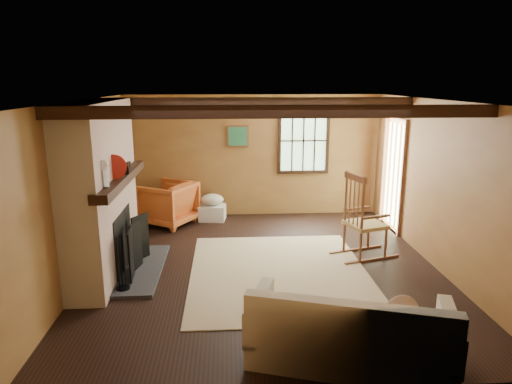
{
  "coord_description": "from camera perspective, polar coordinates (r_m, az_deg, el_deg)",
  "views": [
    {
      "loc": [
        -0.51,
        -6.2,
        2.66
      ],
      "look_at": [
        -0.09,
        0.4,
        1.04
      ],
      "focal_mm": 32.0,
      "sensor_mm": 36.0,
      "label": 1
    }
  ],
  "objects": [
    {
      "name": "ground",
      "position": [
        6.76,
        1.0,
        -9.41
      ],
      "size": [
        5.5,
        5.5,
        0.0
      ],
      "primitive_type": "plane",
      "color": "black",
      "rests_on": "ground"
    },
    {
      "name": "room_envelope",
      "position": [
        6.57,
        2.8,
        4.77
      ],
      "size": [
        5.02,
        5.52,
        2.44
      ],
      "color": "olive",
      "rests_on": "ground"
    },
    {
      "name": "fireplace",
      "position": [
        6.61,
        -18.56,
        -0.59
      ],
      "size": [
        1.02,
        2.3,
        2.4
      ],
      "color": "#A3473F",
      "rests_on": "ground"
    },
    {
      "name": "rug",
      "position": [
        6.6,
        2.9,
        -10.01
      ],
      "size": [
        2.5,
        3.0,
        0.01
      ],
      "primitive_type": "cube",
      "color": "tan",
      "rests_on": "ground"
    },
    {
      "name": "rocking_chair",
      "position": [
        7.18,
        13.23,
        -3.63
      ],
      "size": [
        1.06,
        0.76,
        1.33
      ],
      "rotation": [
        0.0,
        0.0,
        1.87
      ],
      "color": "tan",
      "rests_on": "ground"
    },
    {
      "name": "sofa",
      "position": [
        4.67,
        11.66,
        -17.24
      ],
      "size": [
        2.09,
        1.39,
        0.78
      ],
      "rotation": [
        0.0,
        0.0,
        -0.3
      ],
      "color": "beige",
      "rests_on": "ground"
    },
    {
      "name": "firewood_pile",
      "position": [
        9.11,
        -12.45,
        -2.77
      ],
      "size": [
        0.65,
        0.12,
        0.24
      ],
      "color": "brown",
      "rests_on": "ground"
    },
    {
      "name": "laundry_basket",
      "position": [
        8.95,
        -5.48,
        -2.58
      ],
      "size": [
        0.54,
        0.44,
        0.3
      ],
      "primitive_type": "cube",
      "rotation": [
        0.0,
        0.0,
        -0.12
      ],
      "color": "white",
      "rests_on": "ground"
    },
    {
      "name": "basket_pillow",
      "position": [
        8.88,
        -5.52,
        -0.96
      ],
      "size": [
        0.54,
        0.49,
        0.22
      ],
      "primitive_type": "ellipsoid",
      "rotation": [
        0.0,
        0.0,
        -0.35
      ],
      "color": "beige",
      "rests_on": "laundry_basket"
    },
    {
      "name": "armchair",
      "position": [
        8.74,
        -10.96,
        -1.41
      ],
      "size": [
        1.22,
        1.21,
        0.82
      ],
      "primitive_type": "imported",
      "rotation": [
        0.0,
        0.0,
        -2.11
      ],
      "color": "#BF6026",
      "rests_on": "ground"
    }
  ]
}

